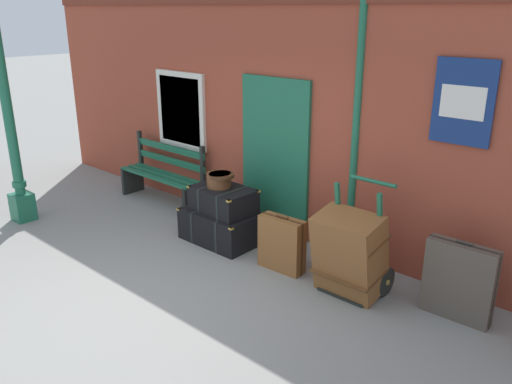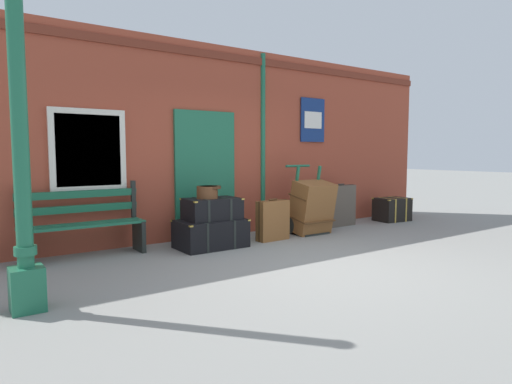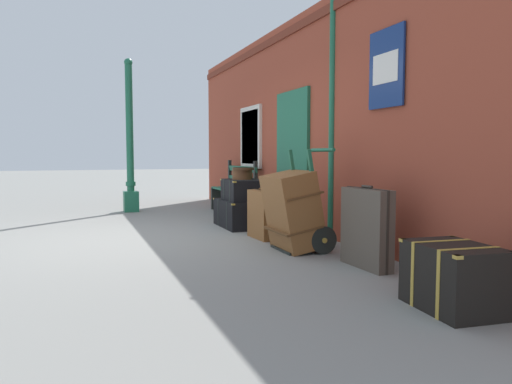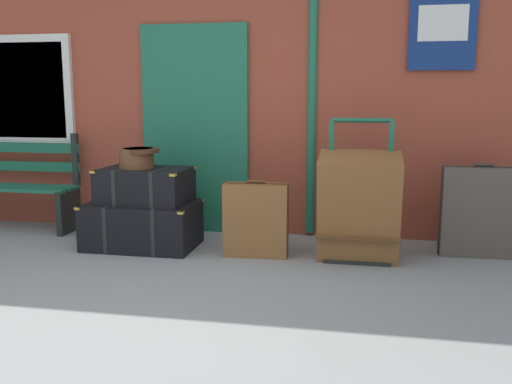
% 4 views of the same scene
% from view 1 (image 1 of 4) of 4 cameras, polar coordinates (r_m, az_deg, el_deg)
% --- Properties ---
extents(ground_plane, '(60.00, 60.00, 0.00)m').
position_cam_1_polar(ground_plane, '(5.66, -12.63, -12.06)').
color(ground_plane, gray).
extents(brick_facade, '(10.40, 0.35, 3.20)m').
position_cam_1_polar(brick_facade, '(6.80, 4.28, 8.21)').
color(brick_facade, '#9E422D').
rests_on(brick_facade, ground).
extents(lamp_post, '(0.28, 0.28, 2.98)m').
position_cam_1_polar(lamp_post, '(8.02, -25.00, 4.75)').
color(lamp_post, '#1E6647').
rests_on(lamp_post, ground).
extents(platform_bench, '(1.60, 0.43, 1.01)m').
position_cam_1_polar(platform_bench, '(8.32, -10.04, 1.85)').
color(platform_bench, '#1E6647').
rests_on(platform_bench, ground).
extents(steamer_trunk_base, '(1.01, 0.65, 0.43)m').
position_cam_1_polar(steamer_trunk_base, '(6.89, -3.83, -3.71)').
color(steamer_trunk_base, black).
rests_on(steamer_trunk_base, ground).
extents(steamer_trunk_middle, '(0.84, 0.59, 0.33)m').
position_cam_1_polar(steamer_trunk_middle, '(6.75, -3.59, -0.85)').
color(steamer_trunk_middle, black).
rests_on(steamer_trunk_middle, steamer_trunk_base).
extents(round_hatbox, '(0.37, 0.33, 0.18)m').
position_cam_1_polar(round_hatbox, '(6.71, -4.02, 1.42)').
color(round_hatbox, brown).
rests_on(round_hatbox, steamer_trunk_middle).
extents(porters_trolley, '(0.71, 0.57, 1.20)m').
position_cam_1_polar(porters_trolley, '(5.84, 10.95, -7.84)').
color(porters_trolley, black).
rests_on(porters_trolley, ground).
extents(large_brown_trunk, '(0.70, 0.59, 0.95)m').
position_cam_1_polar(large_brown_trunk, '(5.62, 10.16, -6.65)').
color(large_brown_trunk, brown).
rests_on(large_brown_trunk, ground).
extents(suitcase_brown, '(0.69, 0.19, 0.83)m').
position_cam_1_polar(suitcase_brown, '(5.53, 21.27, -9.08)').
color(suitcase_brown, '#51473D').
rests_on(suitcase_brown, ground).
extents(suitcase_caramel, '(0.57, 0.23, 0.69)m').
position_cam_1_polar(suitcase_caramel, '(6.11, 2.82, -5.68)').
color(suitcase_caramel, brown).
rests_on(suitcase_caramel, ground).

